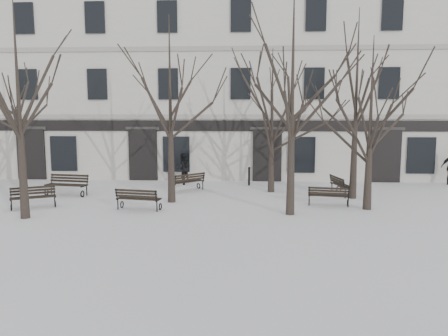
# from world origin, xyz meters

# --- Properties ---
(ground) EXTENTS (100.00, 100.00, 0.00)m
(ground) POSITION_xyz_m (0.00, 0.00, 0.00)
(ground) COLOR white
(ground) RESTS_ON ground
(building) EXTENTS (40.40, 10.20, 11.40)m
(building) POSITION_xyz_m (0.00, 12.96, 5.52)
(building) COLOR beige
(building) RESTS_ON ground
(tree_0) EXTENTS (5.59, 5.59, 7.99)m
(tree_0) POSITION_xyz_m (-5.70, -1.18, 4.99)
(tree_0) COLOR black
(tree_0) RESTS_ON ground
(tree_1) EXTENTS (5.48, 5.48, 7.83)m
(tree_1) POSITION_xyz_m (-0.84, 1.97, 4.90)
(tree_1) COLOR black
(tree_1) RESTS_ON ground
(tree_2) EXTENTS (5.98, 5.98, 8.54)m
(tree_2) POSITION_xyz_m (4.04, -0.07, 5.34)
(tree_2) COLOR black
(tree_2) RESTS_ON ground
(tree_3) EXTENTS (4.72, 4.72, 6.75)m
(tree_3) POSITION_xyz_m (7.19, 0.98, 4.21)
(tree_3) COLOR black
(tree_3) RESTS_ON ground
(tree_4) EXTENTS (5.46, 5.46, 7.80)m
(tree_4) POSITION_xyz_m (-8.52, 4.03, 4.88)
(tree_4) COLOR black
(tree_4) RESTS_ON ground
(tree_5) EXTENTS (4.78, 4.78, 6.82)m
(tree_5) POSITION_xyz_m (3.56, 4.64, 4.26)
(tree_5) COLOR black
(tree_5) RESTS_ON ground
(tree_6) EXTENTS (5.81, 5.81, 8.30)m
(tree_6) POSITION_xyz_m (7.15, 3.23, 5.19)
(tree_6) COLOR black
(tree_6) RESTS_ON ground
(bench_0) EXTENTS (1.78, 1.32, 0.86)m
(bench_0) POSITION_xyz_m (-6.24, 0.52, 0.47)
(bench_0) COLOR black
(bench_0) RESTS_ON ground
(bench_1) EXTENTS (1.83, 0.94, 0.88)m
(bench_1) POSITION_xyz_m (-1.88, 0.32, 0.48)
(bench_1) COLOR black
(bench_1) RESTS_ON ground
(bench_2) EXTENTS (1.72, 0.85, 0.83)m
(bench_2) POSITION_xyz_m (5.76, 1.53, 0.45)
(bench_2) COLOR black
(bench_2) RESTS_ON ground
(bench_3) EXTENTS (2.02, 1.00, 0.98)m
(bench_3) POSITION_xyz_m (-5.97, 3.22, 0.53)
(bench_3) COLOR black
(bench_3) RESTS_ON ground
(bench_4) EXTENTS (1.72, 1.67, 0.90)m
(bench_4) POSITION_xyz_m (-0.52, 4.58, 0.49)
(bench_4) COLOR black
(bench_4) RESTS_ON ground
(bench_5) EXTENTS (0.93, 1.82, 0.88)m
(bench_5) POSITION_xyz_m (6.78, 4.03, 0.48)
(bench_5) COLOR black
(bench_5) RESTS_ON ground
(bollard_a) EXTENTS (0.14, 0.14, 1.08)m
(bollard_a) POSITION_xyz_m (-0.97, 6.42, 0.58)
(bollard_a) COLOR black
(bollard_a) RESTS_ON ground
(bollard_b) EXTENTS (0.13, 0.13, 0.99)m
(bollard_b) POSITION_xyz_m (2.50, 6.47, 0.53)
(bollard_b) COLOR black
(bollard_b) RESTS_ON ground
(pedestrian_b) EXTENTS (1.00, 0.98, 1.63)m
(pedestrian_b) POSITION_xyz_m (-1.13, 7.08, 0.00)
(pedestrian_b) COLOR black
(pedestrian_b) RESTS_ON ground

